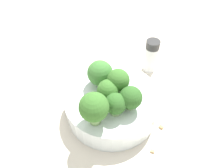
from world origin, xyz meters
name	(u,v)px	position (x,y,z in m)	size (l,w,h in m)	color
ground_plane	(112,110)	(0.00, 0.00, 0.00)	(3.00, 3.00, 0.00)	beige
bowl	(112,103)	(0.00, 0.00, 0.02)	(0.18, 0.18, 0.05)	silver
broccoli_floret_0	(116,104)	(0.03, 0.03, 0.07)	(0.04, 0.04, 0.04)	#8EB770
broccoli_floret_1	(118,81)	(-0.01, 0.01, 0.08)	(0.04, 0.04, 0.05)	#7A9E5B
broccoli_floret_2	(100,73)	(-0.01, -0.03, 0.07)	(0.05, 0.05, 0.05)	#7A9E5B
broccoli_floret_3	(107,90)	(0.01, 0.00, 0.07)	(0.04, 0.04, 0.04)	#84AD66
broccoli_floret_4	(131,98)	(0.01, 0.04, 0.07)	(0.04, 0.04, 0.05)	#7A9E5B
broccoli_floret_5	(94,108)	(0.06, 0.01, 0.08)	(0.05, 0.05, 0.06)	#84AD66
pepper_shaker	(151,56)	(-0.15, 0.01, 0.04)	(0.03, 0.03, 0.08)	silver
almond_crumb_0	(161,127)	(-0.02, 0.10, 0.00)	(0.01, 0.01, 0.01)	#AD7F4C
almond_crumb_1	(153,151)	(0.03, 0.11, 0.00)	(0.01, 0.01, 0.01)	tan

